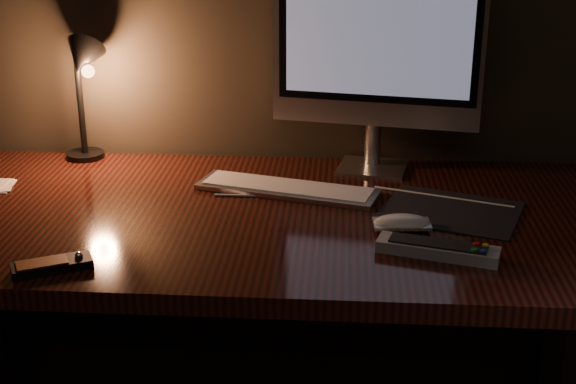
# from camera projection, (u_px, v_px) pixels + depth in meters

# --- Properties ---
(desk) EXTENTS (1.60, 0.75, 0.75)m
(desk) POSITION_uv_depth(u_px,v_px,m) (255.00, 253.00, 1.79)
(desk) COLOR #35120C
(desk) RESTS_ON ground
(monitor) EXTENTS (0.49, 0.17, 0.51)m
(monitor) POSITION_uv_depth(u_px,v_px,m) (377.00, 44.00, 1.83)
(monitor) COLOR silver
(monitor) RESTS_ON desk
(keyboard) EXTENTS (0.42, 0.22, 0.02)m
(keyboard) POSITION_uv_depth(u_px,v_px,m) (287.00, 189.00, 1.79)
(keyboard) COLOR silver
(keyboard) RESTS_ON desk
(mousepad) EXTENTS (0.33, 0.30, 0.00)m
(mousepad) POSITION_uv_depth(u_px,v_px,m) (450.00, 211.00, 1.68)
(mousepad) COLOR black
(mousepad) RESTS_ON desk
(mouse) EXTENTS (0.12, 0.07, 0.02)m
(mouse) POSITION_uv_depth(u_px,v_px,m) (402.00, 225.00, 1.59)
(mouse) COLOR white
(mouse) RESTS_ON desk
(media_remote) EXTENTS (0.15, 0.11, 0.03)m
(media_remote) POSITION_uv_depth(u_px,v_px,m) (52.00, 265.00, 1.42)
(media_remote) COLOR black
(media_remote) RESTS_ON desk
(tv_remote) EXTENTS (0.23, 0.11, 0.03)m
(tv_remote) POSITION_uv_depth(u_px,v_px,m) (438.00, 249.00, 1.48)
(tv_remote) COLOR #97999C
(tv_remote) RESTS_ON desk
(desk_lamp) EXTENTS (0.14, 0.16, 0.32)m
(desk_lamp) POSITION_uv_depth(u_px,v_px,m) (83.00, 76.00, 1.92)
(desk_lamp) COLOR black
(desk_lamp) RESTS_ON desk
(cable) EXTENTS (0.63, 0.14, 0.01)m
(cable) POSITION_uv_depth(u_px,v_px,m) (366.00, 199.00, 1.75)
(cable) COLOR white
(cable) RESTS_ON desk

